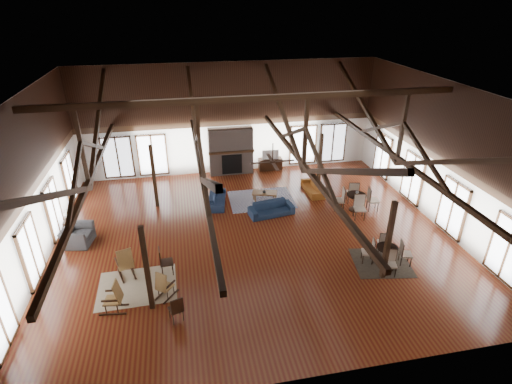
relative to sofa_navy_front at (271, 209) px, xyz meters
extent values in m
plane|color=#5E2D13|center=(-1.13, -1.63, -0.30)|extent=(16.00, 16.00, 0.00)
cube|color=black|center=(-1.13, -1.63, 5.70)|extent=(16.00, 14.00, 0.02)
cube|color=white|center=(-1.13, 5.37, 2.70)|extent=(16.00, 0.02, 6.00)
cube|color=white|center=(-1.13, -8.63, 2.70)|extent=(16.00, 0.02, 6.00)
cube|color=white|center=(-9.13, -1.63, 2.70)|extent=(0.02, 14.00, 6.00)
cube|color=white|center=(6.87, -1.63, 2.70)|extent=(0.02, 14.00, 6.00)
cube|color=black|center=(-1.13, -1.63, 5.45)|extent=(15.60, 0.18, 0.22)
cube|color=black|center=(-7.13, -1.63, 2.75)|extent=(0.16, 13.70, 0.18)
cube|color=black|center=(-7.13, -1.63, 4.10)|extent=(0.14, 0.14, 2.70)
cube|color=black|center=(-7.13, 1.87, 3.98)|extent=(0.15, 7.07, 3.12)
cube|color=black|center=(-7.13, -5.13, 3.98)|extent=(0.15, 7.07, 3.12)
cube|color=black|center=(-3.13, -1.63, 2.75)|extent=(0.16, 13.70, 0.18)
cube|color=black|center=(-3.13, -1.63, 4.10)|extent=(0.14, 0.14, 2.70)
cube|color=black|center=(-3.13, 1.87, 3.98)|extent=(0.15, 7.07, 3.12)
cube|color=black|center=(-3.13, -5.13, 3.98)|extent=(0.15, 7.07, 3.12)
cube|color=black|center=(0.87, -1.63, 2.75)|extent=(0.16, 13.70, 0.18)
cube|color=black|center=(0.87, -1.63, 4.10)|extent=(0.14, 0.14, 2.70)
cube|color=black|center=(0.87, 1.87, 3.98)|extent=(0.15, 7.07, 3.12)
cube|color=black|center=(0.87, -5.13, 3.98)|extent=(0.15, 7.07, 3.12)
cube|color=black|center=(4.87, -1.63, 2.75)|extent=(0.16, 13.70, 0.18)
cube|color=black|center=(4.87, -1.63, 4.10)|extent=(0.14, 0.14, 2.70)
cube|color=black|center=(4.87, 1.87, 3.98)|extent=(0.15, 7.07, 3.12)
cube|color=black|center=(4.87, -5.13, 3.98)|extent=(0.15, 7.07, 3.12)
cube|color=black|center=(-5.13, -5.13, 1.23)|extent=(0.16, 0.16, 3.05)
cube|color=black|center=(2.87, -5.13, 1.23)|extent=(0.16, 0.16, 3.05)
cube|color=black|center=(-5.13, 1.87, 1.23)|extent=(0.16, 0.16, 3.05)
cube|color=black|center=(2.87, 1.87, 1.23)|extent=(0.16, 0.16, 3.05)
cube|color=#6E5C53|center=(-1.13, 5.05, 1.00)|extent=(2.40, 0.62, 2.60)
cube|color=black|center=(-1.13, 4.73, 0.35)|extent=(1.10, 0.06, 1.10)
cube|color=black|center=(-1.13, 4.77, 1.05)|extent=(2.50, 0.20, 0.12)
cylinder|color=black|center=(-0.63, -2.63, 3.75)|extent=(0.04, 0.04, 0.70)
cylinder|color=black|center=(-0.63, -2.63, 3.40)|extent=(0.20, 0.20, 0.10)
cube|color=black|center=(-0.18, -2.63, 3.40)|extent=(0.70, 0.12, 0.02)
cube|color=black|center=(-0.63, -2.18, 3.40)|extent=(0.12, 0.70, 0.02)
cube|color=black|center=(-1.08, -2.63, 3.40)|extent=(0.70, 0.12, 0.02)
cube|color=black|center=(-0.63, -3.08, 3.40)|extent=(0.12, 0.70, 0.02)
imported|color=#16243D|center=(0.00, 0.00, 0.00)|extent=(2.14, 1.12, 0.60)
imported|color=#16233E|center=(-2.30, 1.50, -0.02)|extent=(1.99, 1.04, 0.55)
imported|color=#93521C|center=(2.58, 1.81, -0.03)|extent=(1.85, 0.74, 0.54)
cube|color=brown|center=(-0.01, 1.38, 0.13)|extent=(1.32, 0.92, 0.06)
cube|color=brown|center=(-0.52, 1.19, -0.10)|extent=(0.06, 0.06, 0.40)
cube|color=brown|center=(-0.52, 1.58, -0.10)|extent=(0.06, 0.06, 0.40)
cube|color=brown|center=(0.49, 1.19, -0.10)|extent=(0.06, 0.06, 0.40)
cube|color=brown|center=(0.49, 1.58, -0.10)|extent=(0.06, 0.06, 0.40)
imported|color=#B2B2B2|center=(-0.04, 1.32, 0.25)|extent=(0.21, 0.21, 0.18)
imported|color=#2F2E31|center=(-8.16, -0.79, 0.08)|extent=(1.34, 1.22, 0.76)
cube|color=black|center=(-8.60, 0.04, 0.02)|extent=(0.48, 0.48, 0.64)
cylinder|color=black|center=(-8.60, 0.04, 0.53)|extent=(0.08, 0.08, 0.38)
cone|color=beige|center=(-8.60, 0.04, 0.78)|extent=(0.34, 0.34, 0.28)
cube|color=olive|center=(-6.10, -3.23, 0.15)|extent=(0.64, 0.63, 0.05)
cube|color=olive|center=(-6.03, -3.45, 0.50)|extent=(0.55, 0.35, 0.74)
cube|color=black|center=(-6.30, -3.30, -0.27)|extent=(0.34, 0.88, 0.05)
cube|color=black|center=(-5.90, -3.16, -0.27)|extent=(0.34, 0.88, 0.05)
cube|color=olive|center=(-4.68, -4.65, 0.09)|extent=(0.61, 0.60, 0.05)
cube|color=olive|center=(-4.81, -4.81, 0.39)|extent=(0.45, 0.40, 0.64)
cube|color=black|center=(-4.83, -4.54, -0.28)|extent=(0.51, 0.65, 0.05)
cube|color=black|center=(-4.54, -4.76, -0.28)|extent=(0.51, 0.65, 0.05)
cube|color=olive|center=(-6.33, -5.04, 0.12)|extent=(0.51, 0.53, 0.05)
cube|color=olive|center=(-6.11, -5.06, 0.45)|extent=(0.24, 0.50, 0.69)
cube|color=black|center=(-6.35, -5.23, -0.27)|extent=(0.85, 0.16, 0.05)
cube|color=black|center=(-6.30, -4.84, -0.27)|extent=(0.85, 0.16, 0.05)
cube|color=black|center=(-4.65, -3.44, 0.19)|extent=(0.49, 0.49, 0.05)
cube|color=black|center=(-4.85, -3.46, 0.48)|extent=(0.08, 0.45, 0.59)
cylinder|color=black|center=(-4.65, -3.44, -0.06)|extent=(0.04, 0.04, 0.48)
cube|color=black|center=(-4.37, -5.83, 0.13)|extent=(0.51, 0.51, 0.05)
cube|color=black|center=(-4.31, -6.00, 0.38)|extent=(0.38, 0.17, 0.52)
cylinder|color=black|center=(-4.37, -5.83, -0.09)|extent=(0.03, 0.03, 0.42)
cylinder|color=black|center=(3.37, -4.38, 0.37)|extent=(0.79, 0.79, 0.04)
cylinder|color=black|center=(3.37, -4.38, 0.05)|extent=(0.10, 0.10, 0.65)
cylinder|color=black|center=(3.37, -4.38, -0.28)|extent=(0.47, 0.47, 0.04)
cylinder|color=black|center=(3.94, -0.33, 0.48)|extent=(0.91, 0.91, 0.04)
cylinder|color=black|center=(3.94, -0.33, 0.10)|extent=(0.10, 0.10, 0.75)
cylinder|color=black|center=(3.94, -0.33, -0.28)|extent=(0.55, 0.55, 0.04)
imported|color=#B2B2B2|center=(3.38, -4.40, 0.44)|extent=(0.16, 0.16, 0.10)
imported|color=#B2B2B2|center=(4.00, -0.23, 0.55)|extent=(0.16, 0.16, 0.10)
cube|color=black|center=(1.13, 5.12, 0.03)|extent=(1.32, 0.49, 0.66)
imported|color=#B2B2B2|center=(1.11, 5.12, 0.63)|extent=(0.94, 0.15, 0.54)
cube|color=tan|center=(-5.68, -4.00, -0.29)|extent=(2.67, 2.12, 0.01)
cube|color=#1C1B4B|center=(-0.15, 1.53, -0.29)|extent=(3.13, 2.37, 0.01)
cube|color=black|center=(3.23, -4.36, -0.29)|extent=(2.34, 2.18, 0.01)
camera|label=1|loc=(-3.76, -15.44, 8.79)|focal=28.00mm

